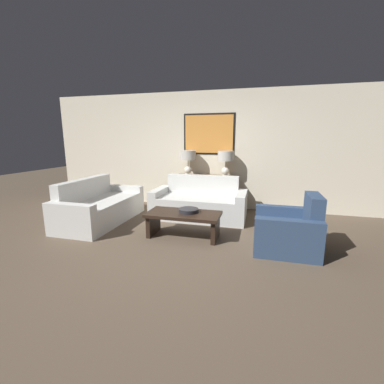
{
  "coord_description": "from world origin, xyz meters",
  "views": [
    {
      "loc": [
        1.18,
        -3.42,
        1.6
      ],
      "look_at": [
        -0.0,
        0.97,
        0.65
      ],
      "focal_mm": 24.0,
      "sensor_mm": 36.0,
      "label": 1
    }
  ],
  "objects_px": {
    "table_lamp_right": "(226,159)",
    "coffee_table": "(183,219)",
    "console_table": "(206,192)",
    "table_lamp_left": "(188,158)",
    "armchair_near_back_wall": "(288,231)",
    "couch_by_back_wall": "(199,204)",
    "decorative_bowl": "(189,210)",
    "couch_by_side": "(100,207)"
  },
  "relations": [
    {
      "from": "armchair_near_back_wall",
      "to": "coffee_table",
      "type": "bearing_deg",
      "value": 177.28
    },
    {
      "from": "coffee_table",
      "to": "decorative_bowl",
      "type": "height_order",
      "value": "decorative_bowl"
    },
    {
      "from": "console_table",
      "to": "decorative_bowl",
      "type": "height_order",
      "value": "console_table"
    },
    {
      "from": "decorative_bowl",
      "to": "table_lamp_left",
      "type": "bearing_deg",
      "value": 106.02
    },
    {
      "from": "console_table",
      "to": "couch_by_side",
      "type": "relative_size",
      "value": 0.74
    },
    {
      "from": "console_table",
      "to": "coffee_table",
      "type": "relative_size",
      "value": 1.16
    },
    {
      "from": "console_table",
      "to": "table_lamp_left",
      "type": "bearing_deg",
      "value": 180.0
    },
    {
      "from": "console_table",
      "to": "table_lamp_left",
      "type": "height_order",
      "value": "table_lamp_left"
    },
    {
      "from": "table_lamp_right",
      "to": "coffee_table",
      "type": "height_order",
      "value": "table_lamp_right"
    },
    {
      "from": "table_lamp_left",
      "to": "table_lamp_right",
      "type": "bearing_deg",
      "value": 0.0
    },
    {
      "from": "console_table",
      "to": "couch_by_back_wall",
      "type": "bearing_deg",
      "value": -90.0
    },
    {
      "from": "coffee_table",
      "to": "decorative_bowl",
      "type": "relative_size",
      "value": 3.66
    },
    {
      "from": "couch_by_back_wall",
      "to": "armchair_near_back_wall",
      "type": "bearing_deg",
      "value": -36.67
    },
    {
      "from": "table_lamp_left",
      "to": "table_lamp_right",
      "type": "relative_size",
      "value": 1.0
    },
    {
      "from": "armchair_near_back_wall",
      "to": "table_lamp_left",
      "type": "bearing_deg",
      "value": 137.46
    },
    {
      "from": "table_lamp_left",
      "to": "armchair_near_back_wall",
      "type": "height_order",
      "value": "table_lamp_left"
    },
    {
      "from": "table_lamp_left",
      "to": "decorative_bowl",
      "type": "relative_size",
      "value": 1.69
    },
    {
      "from": "console_table",
      "to": "couch_by_back_wall",
      "type": "height_order",
      "value": "couch_by_back_wall"
    },
    {
      "from": "couch_by_side",
      "to": "armchair_near_back_wall",
      "type": "relative_size",
      "value": 2.15
    },
    {
      "from": "coffee_table",
      "to": "armchair_near_back_wall",
      "type": "relative_size",
      "value": 1.37
    },
    {
      "from": "table_lamp_left",
      "to": "couch_by_side",
      "type": "relative_size",
      "value": 0.29
    },
    {
      "from": "console_table",
      "to": "couch_by_side",
      "type": "height_order",
      "value": "couch_by_side"
    },
    {
      "from": "coffee_table",
      "to": "couch_by_side",
      "type": "bearing_deg",
      "value": 169.0
    },
    {
      "from": "couch_by_back_wall",
      "to": "armchair_near_back_wall",
      "type": "relative_size",
      "value": 2.15
    },
    {
      "from": "decorative_bowl",
      "to": "armchair_near_back_wall",
      "type": "xyz_separation_m",
      "value": [
        1.55,
        -0.13,
        -0.17
      ]
    },
    {
      "from": "table_lamp_left",
      "to": "couch_by_back_wall",
      "type": "height_order",
      "value": "table_lamp_left"
    },
    {
      "from": "table_lamp_left",
      "to": "armchair_near_back_wall",
      "type": "relative_size",
      "value": 0.63
    },
    {
      "from": "couch_by_side",
      "to": "decorative_bowl",
      "type": "xyz_separation_m",
      "value": [
        1.89,
        -0.3,
        0.16
      ]
    },
    {
      "from": "table_lamp_left",
      "to": "armchair_near_back_wall",
      "type": "bearing_deg",
      "value": -42.54
    },
    {
      "from": "console_table",
      "to": "armchair_near_back_wall",
      "type": "distance_m",
      "value": 2.49
    },
    {
      "from": "table_lamp_right",
      "to": "armchair_near_back_wall",
      "type": "height_order",
      "value": "table_lamp_right"
    },
    {
      "from": "table_lamp_left",
      "to": "couch_by_back_wall",
      "type": "xyz_separation_m",
      "value": [
        0.43,
        -0.68,
        -0.88
      ]
    },
    {
      "from": "console_table",
      "to": "table_lamp_right",
      "type": "relative_size",
      "value": 2.52
    },
    {
      "from": "table_lamp_left",
      "to": "coffee_table",
      "type": "xyz_separation_m",
      "value": [
        0.43,
        -1.81,
        -0.86
      ]
    },
    {
      "from": "couch_by_side",
      "to": "couch_by_back_wall",
      "type": "bearing_deg",
      "value": 23.14
    },
    {
      "from": "console_table",
      "to": "couch_by_side",
      "type": "distance_m",
      "value": 2.33
    },
    {
      "from": "table_lamp_right",
      "to": "couch_by_side",
      "type": "xyz_separation_m",
      "value": [
        -2.25,
        -1.45,
        -0.88
      ]
    },
    {
      "from": "table_lamp_right",
      "to": "couch_by_side",
      "type": "relative_size",
      "value": 0.29
    },
    {
      "from": "table_lamp_left",
      "to": "table_lamp_right",
      "type": "distance_m",
      "value": 0.86
    },
    {
      "from": "decorative_bowl",
      "to": "armchair_near_back_wall",
      "type": "height_order",
      "value": "armchair_near_back_wall"
    },
    {
      "from": "table_lamp_left",
      "to": "decorative_bowl",
      "type": "bearing_deg",
      "value": -73.98
    },
    {
      "from": "decorative_bowl",
      "to": "armchair_near_back_wall",
      "type": "bearing_deg",
      "value": -4.91
    }
  ]
}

